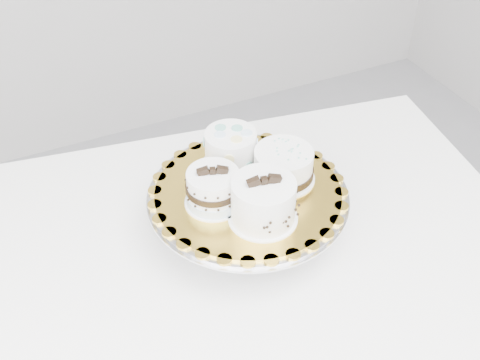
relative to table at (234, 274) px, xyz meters
name	(u,v)px	position (x,y,z in m)	size (l,w,h in m)	color
table	(234,274)	(0.00, 0.00, 0.00)	(1.24, 0.92, 0.75)	white
cake_stand	(248,205)	(0.04, 0.02, 0.15)	(0.37, 0.37, 0.10)	gray
cake_board	(248,191)	(0.04, 0.02, 0.19)	(0.34, 0.34, 0.01)	gold
cake_swirl	(263,202)	(0.03, -0.06, 0.23)	(0.13, 0.13, 0.10)	white
cake_banded	(213,189)	(-0.03, 0.02, 0.22)	(0.12, 0.12, 0.08)	white
cake_dots	(231,149)	(0.04, 0.11, 0.23)	(0.13, 0.13, 0.07)	white
cake_ribbon	(284,166)	(0.12, 0.03, 0.22)	(0.14, 0.14, 0.07)	white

